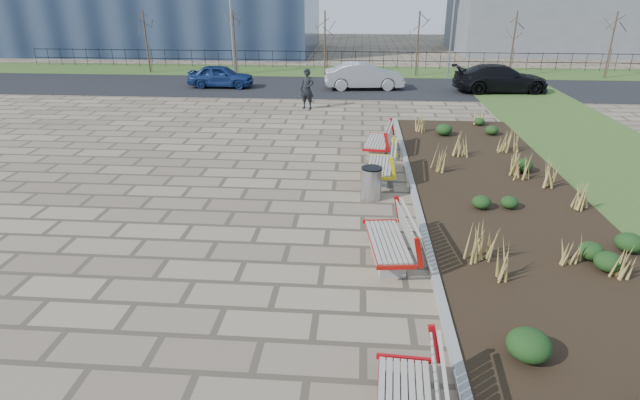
# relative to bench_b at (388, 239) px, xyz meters

# --- Properties ---
(ground) EXTENTS (120.00, 120.00, 0.00)m
(ground) POSITION_rel_bench_b_xyz_m (-3.00, -1.97, -0.50)
(ground) COLOR #86755C
(ground) RESTS_ON ground
(planting_bed) EXTENTS (4.50, 18.00, 0.10)m
(planting_bed) POSITION_rel_bench_b_xyz_m (3.25, 3.03, -0.45)
(planting_bed) COLOR black
(planting_bed) RESTS_ON ground
(planting_curb) EXTENTS (0.16, 18.00, 0.15)m
(planting_curb) POSITION_rel_bench_b_xyz_m (0.92, 3.03, -0.42)
(planting_curb) COLOR gray
(planting_curb) RESTS_ON ground
(grass_verge_far) EXTENTS (80.00, 5.00, 0.04)m
(grass_verge_far) POSITION_rel_bench_b_xyz_m (-3.00, 26.03, -0.48)
(grass_verge_far) COLOR #33511E
(grass_verge_far) RESTS_ON ground
(road) EXTENTS (80.00, 7.00, 0.02)m
(road) POSITION_rel_bench_b_xyz_m (-3.00, 20.03, -0.49)
(road) COLOR black
(road) RESTS_ON ground
(bench_b) EXTENTS (1.15, 2.19, 1.00)m
(bench_b) POSITION_rel_bench_b_xyz_m (0.00, 0.00, 0.00)
(bench_b) COLOR #A5100B
(bench_b) RESTS_ON ground
(bench_c) EXTENTS (1.08, 2.17, 1.00)m
(bench_c) POSITION_rel_bench_b_xyz_m (0.00, 4.89, 0.00)
(bench_c) COLOR #D0C00A
(bench_c) RESTS_ON ground
(bench_d) EXTENTS (1.18, 2.20, 1.00)m
(bench_d) POSITION_rel_bench_b_xyz_m (0.00, 7.47, 0.00)
(bench_d) COLOR #BC0C10
(bench_d) RESTS_ON ground
(litter_bin) EXTENTS (0.55, 0.55, 0.89)m
(litter_bin) POSITION_rel_bench_b_xyz_m (-0.28, 3.34, -0.05)
(litter_bin) COLOR #B2B2B7
(litter_bin) RESTS_ON ground
(pedestrian) EXTENTS (0.80, 0.65, 1.88)m
(pedestrian) POSITION_rel_bench_b_xyz_m (-3.14, 14.31, 0.44)
(pedestrian) COLOR black
(pedestrian) RESTS_ON ground
(car_blue) EXTENTS (3.75, 1.52, 1.28)m
(car_blue) POSITION_rel_bench_b_xyz_m (-8.70, 19.47, 0.16)
(car_blue) COLOR navy
(car_blue) RESTS_ON road
(car_silver) EXTENTS (4.60, 2.05, 1.47)m
(car_silver) POSITION_rel_bench_b_xyz_m (-0.42, 19.54, 0.25)
(car_silver) COLOR gray
(car_silver) RESTS_ON road
(car_black) EXTENTS (5.28, 2.53, 1.49)m
(car_black) POSITION_rel_bench_b_xyz_m (7.09, 19.23, 0.26)
(car_black) COLOR black
(car_black) RESTS_ON road
(tree_a) EXTENTS (1.40, 1.40, 4.00)m
(tree_a) POSITION_rel_bench_b_xyz_m (-15.00, 24.53, 1.54)
(tree_a) COLOR #4C3D2D
(tree_a) RESTS_ON grass_verge_far
(tree_b) EXTENTS (1.40, 1.40, 4.00)m
(tree_b) POSITION_rel_bench_b_xyz_m (-9.00, 24.53, 1.54)
(tree_b) COLOR #4C3D2D
(tree_b) RESTS_ON grass_verge_far
(tree_c) EXTENTS (1.40, 1.40, 4.00)m
(tree_c) POSITION_rel_bench_b_xyz_m (-3.00, 24.53, 1.54)
(tree_c) COLOR #4C3D2D
(tree_c) RESTS_ON grass_verge_far
(tree_d) EXTENTS (1.40, 1.40, 4.00)m
(tree_d) POSITION_rel_bench_b_xyz_m (3.00, 24.53, 1.54)
(tree_d) COLOR #4C3D2D
(tree_d) RESTS_ON grass_verge_far
(tree_e) EXTENTS (1.40, 1.40, 4.00)m
(tree_e) POSITION_rel_bench_b_xyz_m (9.00, 24.53, 1.54)
(tree_e) COLOR #4C3D2D
(tree_e) RESTS_ON grass_verge_far
(tree_f) EXTENTS (1.40, 1.40, 4.00)m
(tree_f) POSITION_rel_bench_b_xyz_m (15.00, 24.53, 1.54)
(tree_f) COLOR #4C3D2D
(tree_f) RESTS_ON grass_verge_far
(lamp_west) EXTENTS (0.24, 0.60, 6.00)m
(lamp_west) POSITION_rel_bench_b_xyz_m (-9.00, 24.03, 2.54)
(lamp_west) COLOR gray
(lamp_west) RESTS_ON grass_verge_far
(lamp_east) EXTENTS (0.24, 0.60, 6.00)m
(lamp_east) POSITION_rel_bench_b_xyz_m (5.00, 24.03, 2.54)
(lamp_east) COLOR gray
(lamp_east) RESTS_ON grass_verge_far
(railing_fence) EXTENTS (44.00, 0.10, 1.20)m
(railing_fence) POSITION_rel_bench_b_xyz_m (-3.00, 27.53, 0.14)
(railing_fence) COLOR black
(railing_fence) RESTS_ON grass_verge_far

